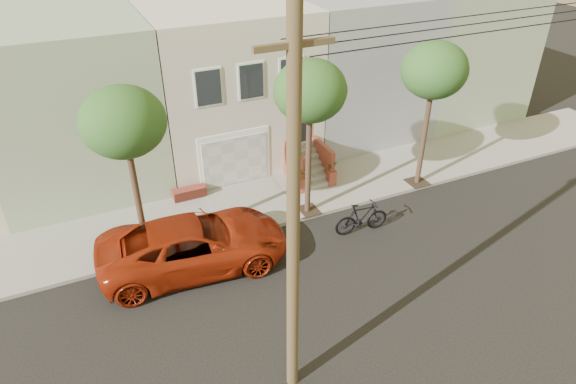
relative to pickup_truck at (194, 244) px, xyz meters
name	(u,v)px	position (x,y,z in m)	size (l,w,h in m)	color
ground	(332,279)	(4.03, -2.68, -0.91)	(90.00, 90.00, 0.00)	black
sidewalk	(271,200)	(4.03, 2.67, -0.84)	(40.00, 3.70, 0.15)	gray
house_row	(222,77)	(4.03, 8.51, 2.73)	(33.10, 11.70, 7.00)	beige
tree_left	(123,123)	(-1.47, 1.22, 4.34)	(2.70, 2.57, 6.30)	#2D2116
tree_mid	(310,92)	(5.03, 1.22, 4.34)	(2.70, 2.57, 6.30)	#2D2116
tree_right	(434,71)	(10.53, 1.22, 4.34)	(2.70, 2.57, 6.30)	#2D2116
pickup_truck	(194,244)	(0.00, 0.00, 0.00)	(3.03, 6.56, 1.82)	maroon
motorcycle	(362,218)	(6.36, -0.76, -0.25)	(0.62, 2.19, 1.31)	black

